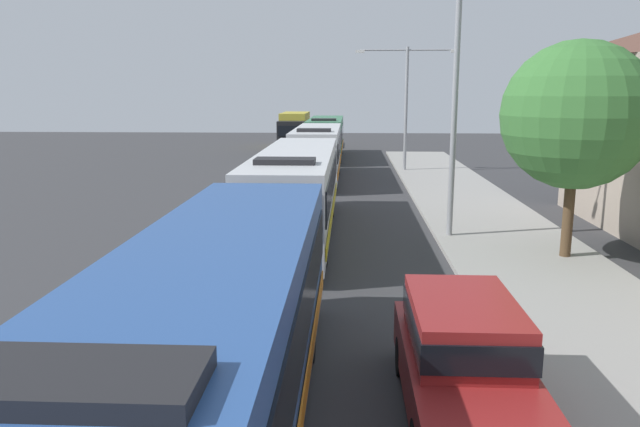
# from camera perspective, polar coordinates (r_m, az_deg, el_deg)

# --- Properties ---
(bus_lead) EXTENTS (2.58, 12.31, 3.21)m
(bus_lead) POSITION_cam_1_polar(r_m,az_deg,el_deg) (8.47, -10.50, -12.66)
(bus_lead) COLOR #284C8C
(bus_lead) RESTS_ON ground_plane
(bus_second_in_line) EXTENTS (2.58, 12.39, 3.21)m
(bus_second_in_line) POSITION_cam_1_polar(r_m,az_deg,el_deg) (21.53, -2.21, 2.25)
(bus_second_in_line) COLOR silver
(bus_second_in_line) RESTS_ON ground_plane
(bus_middle) EXTENTS (2.58, 10.65, 3.21)m
(bus_middle) POSITION_cam_1_polar(r_m,az_deg,el_deg) (35.11, -0.25, 5.82)
(bus_middle) COLOR silver
(bus_middle) RESTS_ON ground_plane
(bus_fourth_in_line) EXTENTS (2.58, 11.75, 3.21)m
(bus_fourth_in_line) POSITION_cam_1_polar(r_m,az_deg,el_deg) (47.21, 0.55, 7.26)
(bus_fourth_in_line) COLOR #33724C
(bus_fourth_in_line) RESTS_ON ground_plane
(white_suv) EXTENTS (1.86, 4.70, 1.90)m
(white_suv) POSITION_cam_1_polar(r_m,az_deg,el_deg) (10.13, 13.26, -12.71)
(white_suv) COLOR maroon
(white_suv) RESTS_ON ground_plane
(box_truck_oncoming) EXTENTS (2.35, 8.31, 3.15)m
(box_truck_oncoming) POSITION_cam_1_polar(r_m,az_deg,el_deg) (56.86, -2.42, 7.98)
(box_truck_oncoming) COLOR black
(box_truck_oncoming) RESTS_ON ground_plane
(streetlamp_mid) EXTENTS (5.85, 0.28, 8.51)m
(streetlamp_mid) POSITION_cam_1_polar(r_m,az_deg,el_deg) (21.28, 12.62, 11.74)
(streetlamp_mid) COLOR gray
(streetlamp_mid) RESTS_ON sidewalk
(streetlamp_far) EXTENTS (6.47, 0.28, 7.68)m
(streetlamp_far) POSITION_cam_1_polar(r_m,az_deg,el_deg) (39.34, 8.12, 11.04)
(streetlamp_far) COLOR gray
(streetlamp_far) RESTS_ON sidewalk
(roadside_tree) EXTENTS (4.37, 4.37, 6.46)m
(roadside_tree) POSITION_cam_1_polar(r_m,az_deg,el_deg) (19.55, 22.93, 8.46)
(roadside_tree) COLOR #4C3823
(roadside_tree) RESTS_ON sidewalk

